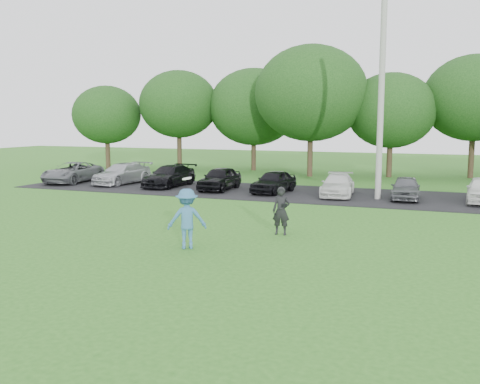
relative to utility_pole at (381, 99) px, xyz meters
The scene contains 7 objects.
ground 13.74m from the utility_pole, 105.97° to the right, with size 100.00×100.00×0.00m, color #2C671D.
parking_lot 5.91m from the utility_pole, behind, with size 32.00×6.50×0.03m, color black.
utility_pole is the anchor object (origin of this frame).
frisbee_player 13.22m from the utility_pole, 108.47° to the right, with size 1.31×1.12×2.14m.
camera_bystander 10.20m from the utility_pole, 102.25° to the right, with size 0.60×0.45×1.57m.
parked_cars 6.71m from the utility_pole, behind, with size 30.73×4.82×1.22m.
tree_row 10.55m from the utility_pole, 101.15° to the left, with size 42.39×9.85×8.64m.
Camera 1 is at (6.51, -13.30, 3.72)m, focal length 40.00 mm.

